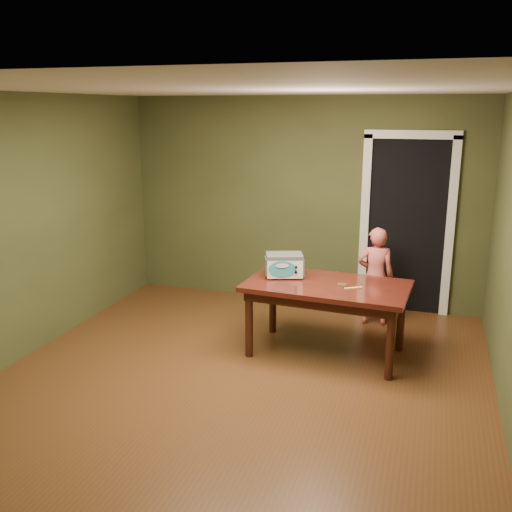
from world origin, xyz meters
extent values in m
plane|color=#543218|center=(0.00, 0.00, 0.00)|extent=(5.00, 5.00, 0.00)
cube|color=#474D29|center=(0.00, 2.50, 1.30)|extent=(4.50, 0.02, 2.60)
cube|color=#474D29|center=(0.00, -2.50, 1.30)|extent=(4.50, 0.02, 2.60)
cube|color=#474D29|center=(-2.25, 0.00, 1.30)|extent=(0.02, 5.00, 2.60)
cube|color=white|center=(0.00, 0.00, 2.60)|extent=(4.50, 5.00, 0.02)
cube|color=black|center=(1.30, 2.80, 1.05)|extent=(0.90, 0.60, 2.10)
cube|color=black|center=(1.30, 2.48, 1.05)|extent=(0.90, 0.02, 2.10)
cube|color=white|center=(0.80, 2.47, 1.05)|extent=(0.10, 0.06, 2.20)
cube|color=white|center=(1.80, 2.47, 1.05)|extent=(0.10, 0.06, 2.20)
cube|color=white|center=(1.30, 2.47, 2.15)|extent=(1.10, 0.06, 0.10)
cube|color=#39130D|center=(0.64, 0.91, 0.72)|extent=(1.66, 1.01, 0.05)
cube|color=black|center=(0.64, 0.91, 0.65)|extent=(1.53, 0.88, 0.10)
cylinder|color=black|center=(-0.08, 0.61, 0.35)|extent=(0.08, 0.08, 0.70)
cylinder|color=black|center=(-0.03, 1.30, 0.35)|extent=(0.08, 0.08, 0.70)
cylinder|color=black|center=(1.31, 0.51, 0.35)|extent=(0.08, 0.08, 0.70)
cylinder|color=black|center=(1.36, 1.21, 0.35)|extent=(0.08, 0.08, 0.70)
cylinder|color=#4C4F54|center=(0.06, 0.87, 0.76)|extent=(0.02, 0.02, 0.02)
cylinder|color=#4C4F54|center=(-0.01, 1.05, 0.76)|extent=(0.02, 0.02, 0.02)
cylinder|color=#4C4F54|center=(0.34, 0.96, 0.76)|extent=(0.02, 0.02, 0.02)
cylinder|color=#4C4F54|center=(0.28, 1.15, 0.76)|extent=(0.02, 0.02, 0.02)
cube|color=white|center=(0.17, 1.01, 0.87)|extent=(0.43, 0.36, 0.21)
cube|color=#4C4F54|center=(0.17, 1.01, 0.98)|extent=(0.44, 0.37, 0.03)
cube|color=#4C4F54|center=(-0.01, 0.95, 0.87)|extent=(0.09, 0.23, 0.16)
cube|color=#4C4F54|center=(0.35, 1.07, 0.87)|extent=(0.09, 0.23, 0.16)
ellipsoid|color=teal|center=(0.18, 0.87, 0.87)|extent=(0.26, 0.10, 0.17)
cylinder|color=black|center=(0.32, 0.92, 0.89)|extent=(0.03, 0.02, 0.02)
cylinder|color=black|center=(0.32, 0.92, 0.84)|extent=(0.02, 0.02, 0.02)
cylinder|color=silver|center=(0.79, 0.87, 0.76)|extent=(0.10, 0.10, 0.02)
cylinder|color=#52281B|center=(0.79, 0.87, 0.77)|extent=(0.09, 0.09, 0.01)
cube|color=#FFE86E|center=(0.91, 0.83, 0.75)|extent=(0.17, 0.11, 0.01)
imported|color=#EB6661|center=(1.01, 1.90, 0.58)|extent=(0.46, 0.34, 1.15)
camera|label=1|loc=(1.60, -4.48, 2.45)|focal=40.00mm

